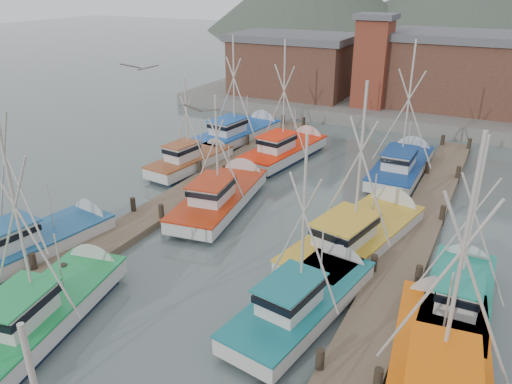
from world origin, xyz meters
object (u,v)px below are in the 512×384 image
at_px(boat_8, 223,195).
at_px(boat_4, 50,306).
at_px(lookout_tower, 373,60).
at_px(boat_12, 288,150).

bearing_deg(boat_8, boat_4, -100.55).
height_order(boat_4, boat_8, boat_4).
height_order(lookout_tower, boat_4, lookout_tower).
bearing_deg(lookout_tower, boat_8, -95.15).
relative_size(boat_8, boat_12, 1.02).
bearing_deg(lookout_tower, boat_12, -98.74).
distance_m(lookout_tower, boat_8, 24.85).
xyz_separation_m(boat_8, boat_12, (-0.05, 9.73, 0.01)).
relative_size(lookout_tower, boat_12, 0.88).
xyz_separation_m(lookout_tower, boat_4, (-2.74, -36.99, -4.87)).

